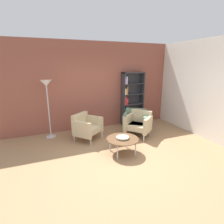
# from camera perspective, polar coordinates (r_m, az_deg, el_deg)

# --- Properties ---
(ground_plane) EXTENTS (8.32, 8.32, 0.00)m
(ground_plane) POSITION_cam_1_polar(r_m,az_deg,el_deg) (4.40, 3.66, -14.83)
(ground_plane) COLOR #9E7751
(brick_back_panel) EXTENTS (6.40, 0.12, 2.90)m
(brick_back_panel) POSITION_cam_1_polar(r_m,az_deg,el_deg) (6.16, -6.02, 8.14)
(brick_back_panel) COLOR brown
(brick_back_panel) RESTS_ON ground_plane
(plaster_right_partition) EXTENTS (0.12, 5.20, 2.90)m
(plaster_right_partition) POSITION_cam_1_polar(r_m,az_deg,el_deg) (6.10, 26.52, 6.57)
(plaster_right_partition) COLOR silver
(plaster_right_partition) RESTS_ON ground_plane
(bookshelf_tall) EXTENTS (0.80, 0.30, 1.90)m
(bookshelf_tall) POSITION_cam_1_polar(r_m,az_deg,el_deg) (6.55, 5.88, 3.69)
(bookshelf_tall) COLOR #333338
(bookshelf_tall) RESTS_ON ground_plane
(coffee_table_low) EXTENTS (0.80, 0.80, 0.40)m
(coffee_table_low) POSITION_cam_1_polar(r_m,az_deg,el_deg) (4.51, 3.38, -8.76)
(coffee_table_low) COLOR brown
(coffee_table_low) RESTS_ON ground_plane
(decorative_bowl) EXTENTS (0.32, 0.32, 0.05)m
(decorative_bowl) POSITION_cam_1_polar(r_m,az_deg,el_deg) (4.48, 3.39, -8.01)
(decorative_bowl) COLOR beige
(decorative_bowl) RESTS_ON coffee_table_low
(armchair_corner_red) EXTENTS (0.95, 0.94, 0.78)m
(armchair_corner_red) POSITION_cam_1_polar(r_m,az_deg,el_deg) (5.33, -8.21, -4.53)
(armchair_corner_red) COLOR #C6B289
(armchair_corner_red) RESTS_ON ground_plane
(armchair_spare_guest) EXTENTS (0.94, 0.95, 0.78)m
(armchair_spare_guest) POSITION_cam_1_polar(r_m,az_deg,el_deg) (5.60, 8.50, -3.55)
(armchair_spare_guest) COLOR #C6B289
(armchair_spare_guest) RESTS_ON ground_plane
(armchair_near_window) EXTENTS (0.94, 0.93, 0.78)m
(armchair_near_window) POSITION_cam_1_polar(r_m,az_deg,el_deg) (5.77, 7.39, -2.94)
(armchair_near_window) COLOR slate
(armchair_near_window) RESTS_ON ground_plane
(floor_lamp_torchiere) EXTENTS (0.32, 0.32, 1.74)m
(floor_lamp_torchiere) POSITION_cam_1_polar(r_m,az_deg,el_deg) (5.55, -20.04, 6.51)
(floor_lamp_torchiere) COLOR silver
(floor_lamp_torchiere) RESTS_ON ground_plane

